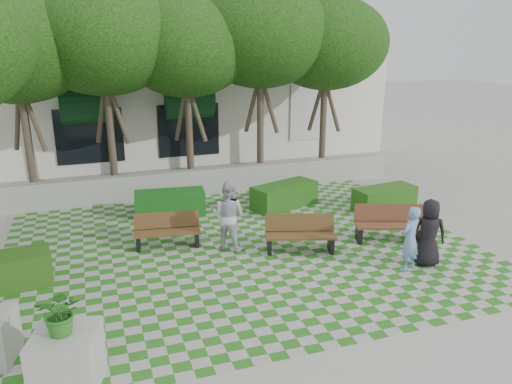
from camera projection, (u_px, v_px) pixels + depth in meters
name	position (u px, v px, depth m)	size (l,w,h in m)	color
ground	(257.00, 266.00, 12.21)	(90.00, 90.00, 0.00)	gray
lawn	(244.00, 250.00, 13.11)	(12.00, 12.00, 0.00)	#2B721E
retaining_wall	(199.00, 182.00, 17.67)	(15.00, 0.36, 0.90)	#9E9B93
bench_east	(389.00, 224.00, 13.60)	(1.97, 1.21, 0.98)	brown
bench_mid	(300.00, 234.00, 12.94)	(1.91, 1.12, 0.95)	#4E361A
bench_west	(167.00, 231.00, 13.23)	(1.79, 0.81, 0.91)	#51351C
hedge_east	(385.00, 198.00, 16.19)	(2.07, 0.83, 0.73)	#204D14
hedge_midright	(284.00, 195.00, 16.35)	(2.23, 0.89, 0.78)	#1D4C14
hedge_midleft	(170.00, 203.00, 15.67)	(2.15, 0.86, 0.75)	#154E17
planter_front	(66.00, 348.00, 7.78)	(1.19, 1.19, 1.73)	#9E9B93
person_blue	(410.00, 239.00, 11.77)	(0.58, 0.38, 1.60)	#7194CE
person_dark	(429.00, 233.00, 12.04)	(0.82, 0.53, 1.67)	black
person_white	(228.00, 215.00, 12.94)	(0.90, 0.70, 1.86)	silver
tree_row	(137.00, 43.00, 15.47)	(17.70, 13.40, 7.41)	#47382B
building	(180.00, 98.00, 24.46)	(18.00, 8.92, 5.15)	white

